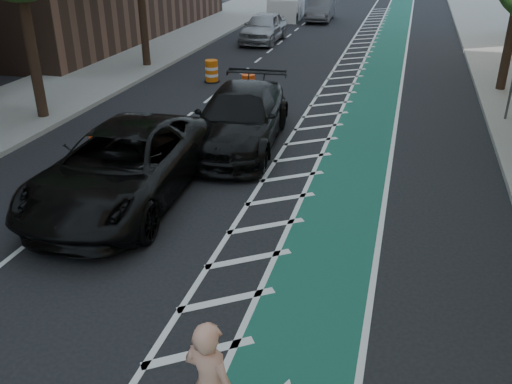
% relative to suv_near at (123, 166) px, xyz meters
% --- Properties ---
extents(ground, '(120.00, 120.00, 0.00)m').
position_rel_suv_near_xyz_m(ground, '(2.17, -3.22, -0.90)').
color(ground, black).
rests_on(ground, ground).
extents(bike_lane, '(2.00, 90.00, 0.01)m').
position_rel_suv_near_xyz_m(bike_lane, '(5.17, 6.78, -0.89)').
color(bike_lane, '#17513C').
rests_on(bike_lane, ground).
extents(buffer_strip, '(1.40, 90.00, 0.01)m').
position_rel_suv_near_xyz_m(buffer_strip, '(3.67, 6.78, -0.89)').
color(buffer_strip, silver).
rests_on(buffer_strip, ground).
extents(sidewalk_left, '(5.00, 90.00, 0.15)m').
position_rel_suv_near_xyz_m(sidewalk_left, '(-7.33, 6.78, -0.82)').
color(sidewalk_left, gray).
rests_on(sidewalk_left, ground).
extents(curb_right, '(0.12, 90.00, 0.16)m').
position_rel_suv_near_xyz_m(curb_right, '(9.22, 6.78, -0.82)').
color(curb_right, gray).
rests_on(curb_right, ground).
extents(curb_left, '(0.12, 90.00, 0.16)m').
position_rel_suv_near_xyz_m(curb_left, '(-4.88, 6.78, -0.82)').
color(curb_left, gray).
rests_on(curb_left, ground).
extents(sign_post, '(0.35, 0.08, 2.47)m').
position_rel_suv_near_xyz_m(sign_post, '(9.77, 8.78, 0.46)').
color(sign_post, '#4C4C4C').
rests_on(sign_post, ground).
extents(suv_near, '(3.25, 6.57, 1.79)m').
position_rel_suv_near_xyz_m(suv_near, '(0.00, 0.00, 0.00)').
color(suv_near, black).
rests_on(suv_near, ground).
extents(suv_far, '(2.92, 6.17, 1.74)m').
position_rel_suv_near_xyz_m(suv_far, '(1.60, 4.30, -0.03)').
color(suv_far, black).
rests_on(suv_far, ground).
extents(car_silver, '(2.03, 4.95, 1.68)m').
position_rel_suv_near_xyz_m(car_silver, '(-2.02, 20.79, -0.06)').
color(car_silver, '#9FA0A4').
rests_on(car_silver, ground).
extents(car_grey, '(1.81, 4.78, 1.56)m').
position_rel_suv_near_xyz_m(car_grey, '(-0.16, 29.75, -0.12)').
color(car_grey, '#505155').
rests_on(car_grey, ground).
extents(box_truck, '(2.70, 5.20, 2.09)m').
position_rel_suv_near_xyz_m(box_truck, '(-2.81, 30.22, 0.07)').
color(box_truck, white).
rests_on(box_truck, ground).
extents(barrel_a, '(0.74, 0.74, 1.01)m').
position_rel_suv_near_xyz_m(barrel_a, '(-1.63, 1.69, -0.42)').
color(barrel_a, '#FB480D').
rests_on(barrel_a, ground).
extents(barrel_b, '(0.66, 0.66, 0.91)m').
position_rel_suv_near_xyz_m(barrel_b, '(0.37, 9.44, -0.47)').
color(barrel_b, '#FF4A0D').
rests_on(barrel_b, ground).
extents(barrel_c, '(0.69, 0.69, 0.94)m').
position_rel_suv_near_xyz_m(barrel_c, '(-1.83, 11.28, -0.45)').
color(barrel_c, orange).
rests_on(barrel_c, ground).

